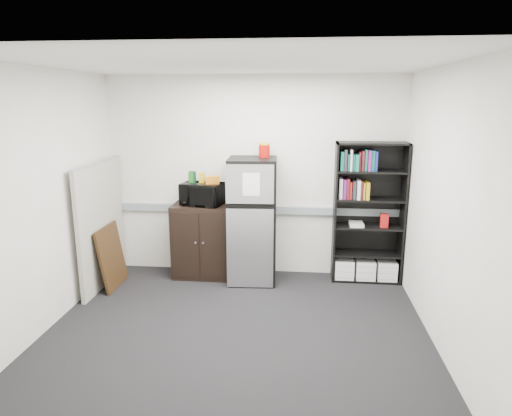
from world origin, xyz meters
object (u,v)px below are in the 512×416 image
at_px(microwave, 202,194).
at_px(refrigerator, 252,221).
at_px(cubicle_partition, 102,224).
at_px(cabinet, 204,240).
at_px(bookshelf, 368,214).

xyz_separation_m(microwave, refrigerator, (0.68, -0.06, -0.33)).
xyz_separation_m(cubicle_partition, refrigerator, (1.92, 0.34, 0.01)).
distance_m(cubicle_partition, refrigerator, 1.95).
xyz_separation_m(cabinet, refrigerator, (0.68, -0.08, 0.32)).
relative_size(microwave, refrigerator, 0.32).
height_order(cubicle_partition, cabinet, cubicle_partition).
relative_size(cabinet, refrigerator, 0.61).
bearing_deg(microwave, bookshelf, 12.45).
height_order(bookshelf, cubicle_partition, bookshelf).
relative_size(bookshelf, microwave, 3.50).
height_order(microwave, refrigerator, refrigerator).
relative_size(bookshelf, refrigerator, 1.12).
bearing_deg(refrigerator, cubicle_partition, -172.69).
bearing_deg(refrigerator, microwave, 171.85).
bearing_deg(bookshelf, refrigerator, -174.54).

